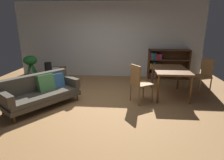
{
  "coord_description": "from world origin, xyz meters",
  "views": [
    {
      "loc": [
        0.7,
        -4.2,
        1.87
      ],
      "look_at": [
        0.34,
        0.2,
        0.56
      ],
      "focal_mm": 29.56,
      "sensor_mm": 36.0,
      "label": 1
    }
  ],
  "objects": [
    {
      "name": "open_laptop",
      "position": [
        -1.65,
        1.39,
        0.57
      ],
      "size": [
        0.46,
        0.38,
        0.07
      ],
      "color": "silver",
      "rests_on": "media_console"
    },
    {
      "name": "back_wall_panel",
      "position": [
        0.0,
        2.7,
        1.35
      ],
      "size": [
        6.8,
        0.1,
        2.7
      ],
      "primitive_type": "cube",
      "color": "silver",
      "rests_on": "ground_plane"
    },
    {
      "name": "media_console",
      "position": [
        -1.55,
        1.21,
        0.27
      ],
      "size": [
        0.43,
        1.04,
        0.55
      ],
      "color": "brown",
      "rests_on": "ground_plane"
    },
    {
      "name": "ground_plane",
      "position": [
        0.0,
        0.0,
        0.0
      ],
      "size": [
        8.16,
        8.16,
        0.0
      ],
      "primitive_type": "plane",
      "color": "#9E7042"
    },
    {
      "name": "desk_speaker",
      "position": [
        -1.6,
        0.92,
        0.69
      ],
      "size": [
        0.2,
        0.2,
        0.29
      ],
      "color": "black",
      "rests_on": "media_console"
    },
    {
      "name": "dining_chair_far",
      "position": [
        1.01,
        0.17,
        0.54
      ],
      "size": [
        0.59,
        0.58,
        0.97
      ],
      "color": "olive",
      "rests_on": "ground_plane"
    },
    {
      "name": "dining_chair_near",
      "position": [
        2.91,
        1.15,
        0.54
      ],
      "size": [
        0.55,
        0.57,
        0.97
      ],
      "color": "olive",
      "rests_on": "ground_plane"
    },
    {
      "name": "fabric_couch",
      "position": [
        -1.32,
        -0.21,
        0.38
      ],
      "size": [
        1.62,
        1.82,
        0.75
      ],
      "color": "#56351E",
      "rests_on": "ground_plane"
    },
    {
      "name": "potted_floor_plant",
      "position": [
        -2.4,
        1.42,
        0.63
      ],
      "size": [
        0.5,
        0.45,
        0.95
      ],
      "color": "#333338",
      "rests_on": "ground_plane"
    },
    {
      "name": "bookshelf",
      "position": [
        2.09,
        2.52,
        0.53
      ],
      "size": [
        1.45,
        0.32,
        1.06
      ],
      "color": "#56351E",
      "rests_on": "ground_plane"
    },
    {
      "name": "dining_table",
      "position": [
        1.87,
        0.74,
        0.67
      ],
      "size": [
        0.88,
        1.24,
        0.75
      ],
      "color": "brown",
      "rests_on": "ground_plane"
    }
  ]
}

